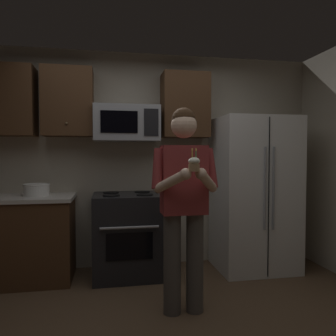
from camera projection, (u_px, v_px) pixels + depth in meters
The scene contains 9 objects.
wall_back at pixel (138, 160), 4.06m from camera, with size 4.40×0.10×2.60m, color #B7AD99.
oven_range at pixel (128, 235), 3.68m from camera, with size 0.76×0.70×0.93m.
microwave at pixel (127, 124), 3.75m from camera, with size 0.74×0.41×0.40m.
refrigerator at pixel (254, 194), 3.90m from camera, with size 0.90×0.75×1.80m.
cabinet_row_upper at pixel (75, 103), 3.69m from camera, with size 2.78×0.36×0.76m.
counter_left at pixel (5, 239), 3.47m from camera, with size 1.44×0.66×0.92m.
bowl_large_white at pixel (36, 189), 3.53m from camera, with size 0.28×0.28×0.13m.
person at pixel (184, 198), 2.78m from camera, with size 0.60×0.48×1.76m.
cupcake at pixel (194, 164), 2.44m from camera, with size 0.09×0.09×0.17m.
Camera 1 is at (-0.36, -2.32, 1.36)m, focal length 34.96 mm.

